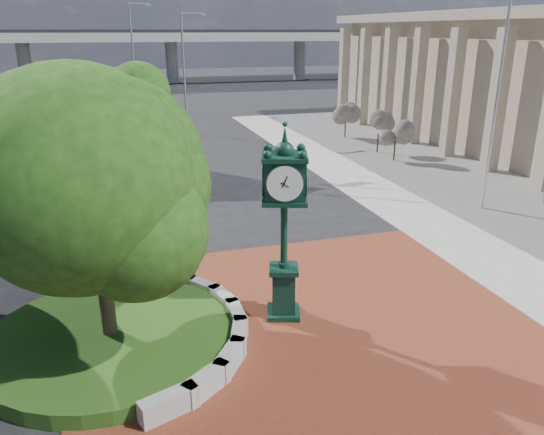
{
  "coord_description": "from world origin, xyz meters",
  "views": [
    {
      "loc": [
        -4.48,
        -12.1,
        7.47
      ],
      "look_at": [
        -0.35,
        1.5,
        2.42
      ],
      "focal_mm": 35.0,
      "sensor_mm": 36.0,
      "label": 1
    }
  ],
  "objects_px": {
    "post_clock": "(284,217)",
    "parked_car": "(165,104)",
    "street_lamp_near": "(186,64)",
    "street_lamp_far": "(135,47)",
    "flagpole_a": "(499,83)"
  },
  "relations": [
    {
      "from": "post_clock",
      "to": "street_lamp_near",
      "type": "relative_size",
      "value": 0.61
    },
    {
      "from": "post_clock",
      "to": "parked_car",
      "type": "distance_m",
      "value": 40.46
    },
    {
      "from": "street_lamp_far",
      "to": "flagpole_a",
      "type": "bearing_deg",
      "value": -72.28
    },
    {
      "from": "parked_car",
      "to": "street_lamp_near",
      "type": "distance_m",
      "value": 12.54
    },
    {
      "from": "street_lamp_near",
      "to": "street_lamp_far",
      "type": "bearing_deg",
      "value": 99.72
    },
    {
      "from": "post_clock",
      "to": "flagpole_a",
      "type": "bearing_deg",
      "value": 29.12
    },
    {
      "from": "post_clock",
      "to": "flagpole_a",
      "type": "relative_size",
      "value": 0.5
    },
    {
      "from": "post_clock",
      "to": "street_lamp_far",
      "type": "distance_m",
      "value": 44.9
    },
    {
      "from": "flagpole_a",
      "to": "street_lamp_far",
      "type": "bearing_deg",
      "value": 107.72
    },
    {
      "from": "street_lamp_far",
      "to": "post_clock",
      "type": "bearing_deg",
      "value": -88.67
    },
    {
      "from": "post_clock",
      "to": "street_lamp_far",
      "type": "xyz_separation_m",
      "value": [
        -1.04,
        44.79,
        2.94
      ]
    },
    {
      "from": "flagpole_a",
      "to": "street_lamp_far",
      "type": "xyz_separation_m",
      "value": [
        -12.31,
        38.52,
        0.44
      ]
    },
    {
      "from": "post_clock",
      "to": "flagpole_a",
      "type": "xyz_separation_m",
      "value": [
        11.27,
        6.28,
        2.5
      ]
    },
    {
      "from": "post_clock",
      "to": "parked_car",
      "type": "relative_size",
      "value": 1.3
    },
    {
      "from": "parked_car",
      "to": "street_lamp_near",
      "type": "relative_size",
      "value": 0.47
    }
  ]
}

